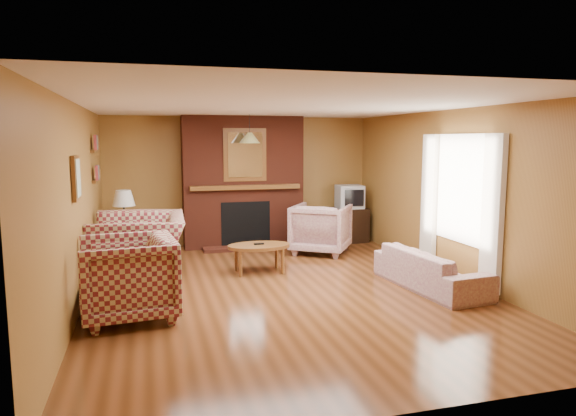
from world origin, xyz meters
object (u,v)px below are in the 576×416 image
object	(u,v)px
plaid_armchair	(128,278)
tv_stand	(349,225)
coffee_table	(259,248)
floral_armchair	(321,229)
plaid_loveseat	(139,248)
crt_tv	(350,197)
table_lamp	(124,206)
floral_sofa	(431,269)
fireplace	(243,183)
side_table	(125,242)

from	to	relation	value
plaid_armchair	tv_stand	size ratio (longest dim) A/B	1.54
coffee_table	floral_armchair	bearing A→B (deg)	37.61
plaid_loveseat	tv_stand	bearing A→B (deg)	117.54
plaid_armchair	floral_armchair	world-z (taller)	plaid_armchair
plaid_armchair	crt_tv	size ratio (longest dim) A/B	1.96
plaid_armchair	plaid_loveseat	bearing A→B (deg)	170.71
table_lamp	crt_tv	bearing A→B (deg)	4.74
plaid_loveseat	crt_tv	world-z (taller)	crt_tv
floral_sofa	coffee_table	world-z (taller)	floral_sofa
floral_sofa	crt_tv	distance (m)	3.31
fireplace	table_lamp	distance (m)	2.19
plaid_loveseat	floral_sofa	xyz separation A→B (m)	(3.75, -1.40, -0.20)
plaid_loveseat	tv_stand	xyz separation A→B (m)	(3.90, 1.85, -0.13)
plaid_loveseat	floral_armchair	xyz separation A→B (m)	(3.04, 1.02, -0.03)
fireplace	floral_sofa	bearing A→B (deg)	-61.05
fireplace	plaid_loveseat	distance (m)	2.84
fireplace	plaid_loveseat	bearing A→B (deg)	-132.31
plaid_loveseat	coffee_table	distance (m)	1.71
floral_armchair	tv_stand	distance (m)	1.20
crt_tv	floral_sofa	bearing A→B (deg)	-92.65
side_table	crt_tv	size ratio (longest dim) A/B	1.03
floral_sofa	plaid_armchair	bearing A→B (deg)	86.89
coffee_table	side_table	xyz separation A→B (m)	(-1.96, 1.50, -0.11)
plaid_loveseat	tv_stand	distance (m)	4.32
fireplace	plaid_armchair	xyz separation A→B (m)	(-1.95, -3.61, -0.72)
plaid_armchair	tv_stand	xyz separation A→B (m)	(4.00, 3.43, -0.13)
tv_stand	crt_tv	world-z (taller)	crt_tv
fireplace	table_lamp	size ratio (longest dim) A/B	3.94
fireplace	floral_armchair	bearing A→B (deg)	-40.43
floral_armchair	crt_tv	world-z (taller)	crt_tv
fireplace	coffee_table	size ratio (longest dim) A/B	2.56
fireplace	coffee_table	distance (m)	2.19
floral_sofa	side_table	xyz separation A→B (m)	(-4.00, 2.90, 0.01)
coffee_table	table_lamp	size ratio (longest dim) A/B	1.54
fireplace	plaid_armchair	world-z (taller)	fireplace
coffee_table	side_table	bearing A→B (deg)	142.62
floral_sofa	table_lamp	size ratio (longest dim) A/B	2.91
plaid_loveseat	crt_tv	bearing A→B (deg)	117.47
coffee_table	table_lamp	bearing A→B (deg)	142.62
plaid_armchair	floral_armchair	bearing A→B (deg)	123.99
floral_armchair	table_lamp	size ratio (longest dim) A/B	1.56
fireplace	coffee_table	world-z (taller)	fireplace
crt_tv	plaid_armchair	bearing A→B (deg)	-139.44
floral_armchair	table_lamp	xyz separation A→B (m)	(-3.29, 0.48, 0.44)
table_lamp	plaid_loveseat	bearing A→B (deg)	-80.52
plaid_loveseat	floral_armchair	bearing A→B (deg)	110.76
table_lamp	tv_stand	size ratio (longest dim) A/B	0.93
plaid_armchair	table_lamp	distance (m)	3.11
fireplace	plaid_armchair	distance (m)	4.17
fireplace	tv_stand	distance (m)	2.23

